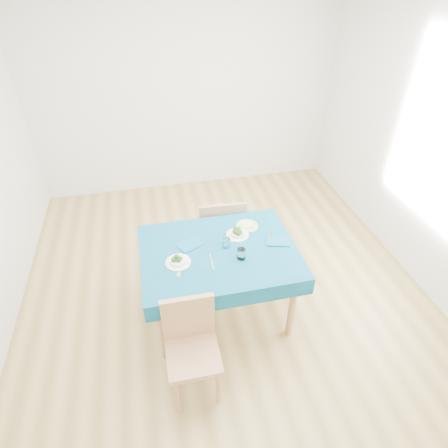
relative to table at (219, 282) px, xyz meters
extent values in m
cube|color=olive|center=(0.10, 0.24, -0.39)|extent=(4.00, 4.50, 0.02)
cube|color=silver|center=(0.10, 2.49, 0.97)|extent=(4.00, 0.02, 2.70)
cube|color=silver|center=(2.10, 0.24, 0.97)|extent=(0.02, 4.50, 2.70)
cube|color=navy|center=(0.00, 0.00, 0.00)|extent=(1.32, 1.01, 0.76)
cube|color=#9D734A|center=(-0.35, -0.73, 0.11)|extent=(0.40, 0.43, 0.98)
cube|color=#9D734A|center=(0.17, 0.76, 0.20)|extent=(0.49, 0.53, 1.16)
cube|color=silver|center=(-0.35, -0.15, 0.38)|extent=(0.07, 0.20, 0.00)
cube|color=silver|center=(-0.09, -0.12, 0.38)|extent=(0.02, 0.20, 0.00)
cube|color=silver|center=(0.13, 0.14, 0.38)|extent=(0.05, 0.16, 0.00)
cube|color=silver|center=(0.47, 0.05, 0.38)|extent=(0.07, 0.22, 0.00)
cube|color=#0D506F|center=(-0.23, 0.12, 0.39)|extent=(0.24, 0.21, 0.01)
cube|color=#0D506F|center=(0.53, 0.00, 0.38)|extent=(0.23, 0.19, 0.01)
cylinder|color=white|center=(0.07, 0.04, 0.42)|extent=(0.07, 0.07, 0.08)
cylinder|color=white|center=(0.16, -0.14, 0.43)|extent=(0.07, 0.07, 0.09)
cylinder|color=#B1D467|center=(0.33, 0.28, 0.38)|extent=(0.20, 0.20, 0.01)
cube|color=beige|center=(0.33, 0.28, 0.40)|extent=(0.10, 0.10, 0.01)
camera|label=1|loc=(-0.49, -2.37, 2.46)|focal=30.00mm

